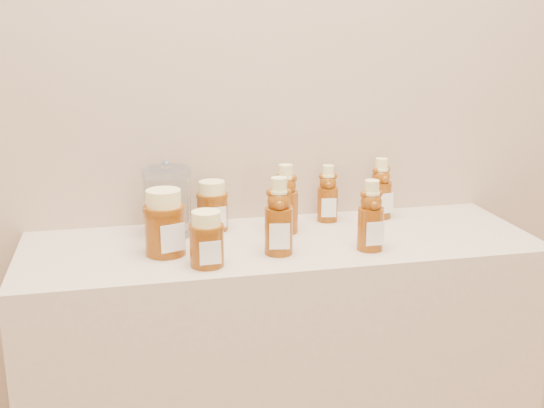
{
  "coord_description": "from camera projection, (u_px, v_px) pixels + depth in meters",
  "views": [
    {
      "loc": [
        -0.35,
        0.08,
        1.42
      ],
      "look_at": [
        -0.03,
        1.52,
        1.0
      ],
      "focal_mm": 45.0,
      "sensor_mm": 36.0,
      "label": 1
    }
  ],
  "objects": [
    {
      "name": "wall_back",
      "position": [
        263.0,
        41.0,
        1.66
      ],
      "size": [
        3.5,
        0.02,
        2.7
      ],
      "primitive_type": "cube",
      "color": "tan",
      "rests_on": "ground"
    },
    {
      "name": "bear_bottle_back_left",
      "position": [
        286.0,
        194.0,
        1.64
      ],
      "size": [
        0.09,
        0.09,
        0.19
      ],
      "primitive_type": null,
      "rotation": [
        0.0,
        0.0,
        -0.43
      ],
      "color": "#662D08",
      "rests_on": "display_table"
    },
    {
      "name": "bear_bottle_back_mid",
      "position": [
        328.0,
        190.0,
        1.73
      ],
      "size": [
        0.06,
        0.06,
        0.16
      ],
      "primitive_type": null,
      "rotation": [
        0.0,
        0.0,
        -0.16
      ],
      "color": "#662D08",
      "rests_on": "display_table"
    },
    {
      "name": "bear_bottle_back_right",
      "position": [
        381.0,
        184.0,
        1.76
      ],
      "size": [
        0.07,
        0.07,
        0.18
      ],
      "primitive_type": null,
      "rotation": [
        0.0,
        0.0,
        0.22
      ],
      "color": "#662D08",
      "rests_on": "display_table"
    },
    {
      "name": "bear_bottle_front_left",
      "position": [
        279.0,
        211.0,
        1.49
      ],
      "size": [
        0.08,
        0.08,
        0.2
      ],
      "primitive_type": null,
      "rotation": [
        0.0,
        0.0,
        -0.17
      ],
      "color": "#662D08",
      "rests_on": "display_table"
    },
    {
      "name": "bear_bottle_front_right",
      "position": [
        371.0,
        211.0,
        1.52
      ],
      "size": [
        0.06,
        0.06,
        0.18
      ],
      "primitive_type": null,
      "rotation": [
        0.0,
        0.0,
        0.02
      ],
      "color": "#662D08",
      "rests_on": "display_table"
    },
    {
      "name": "honey_jar_left",
      "position": [
        165.0,
        222.0,
        1.49
      ],
      "size": [
        0.12,
        0.12,
        0.15
      ],
      "primitive_type": null,
      "rotation": [
        0.0,
        0.0,
        0.31
      ],
      "color": "#662D08",
      "rests_on": "display_table"
    },
    {
      "name": "honey_jar_back",
      "position": [
        212.0,
        206.0,
        1.66
      ],
      "size": [
        0.09,
        0.09,
        0.12
      ],
      "primitive_type": null,
      "rotation": [
        0.0,
        0.0,
        0.15
      ],
      "color": "#662D08",
      "rests_on": "display_table"
    },
    {
      "name": "honey_jar_front",
      "position": [
        207.0,
        239.0,
        1.43
      ],
      "size": [
        0.08,
        0.08,
        0.12
      ],
      "primitive_type": null,
      "rotation": [
        0.0,
        0.0,
        0.07
      ],
      "color": "#662D08",
      "rests_on": "display_table"
    },
    {
      "name": "glass_canister",
      "position": [
        167.0,
        199.0,
        1.62
      ],
      "size": [
        0.15,
        0.15,
        0.18
      ],
      "primitive_type": null,
      "rotation": [
        0.0,
        0.0,
        -0.35
      ],
      "color": "white",
      "rests_on": "display_table"
    }
  ]
}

